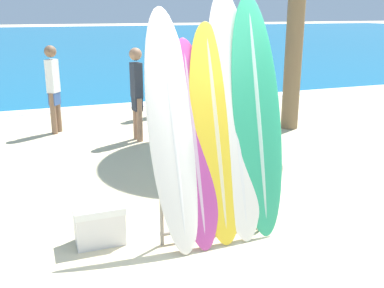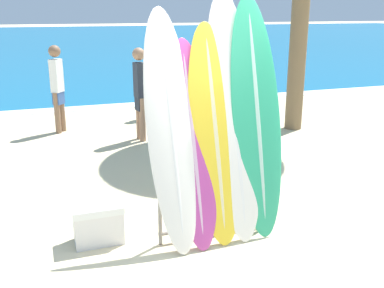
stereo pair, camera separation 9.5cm
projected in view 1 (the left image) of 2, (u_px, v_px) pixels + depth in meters
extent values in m
plane|color=beige|center=(243.00, 260.00, 4.43)|extent=(160.00, 160.00, 0.00)
cube|color=#146693|center=(44.00, 39.00, 38.09)|extent=(120.00, 60.00, 0.00)
cube|color=white|center=(105.00, 107.00, 11.42)|extent=(120.00, 0.60, 0.01)
cylinder|color=gray|center=(162.00, 210.00, 4.61)|extent=(0.04, 0.04, 0.80)
cylinder|color=gray|center=(270.00, 193.00, 5.03)|extent=(0.04, 0.04, 0.80)
cylinder|color=gray|center=(219.00, 168.00, 4.71)|extent=(1.30, 0.04, 0.04)
cylinder|color=gray|center=(218.00, 225.00, 4.90)|extent=(1.30, 0.04, 0.04)
ellipsoid|color=silver|center=(173.00, 130.00, 4.53)|extent=(0.51, 0.89, 2.42)
ellipsoid|color=silver|center=(173.00, 130.00, 4.53)|extent=(0.09, 0.87, 2.33)
ellipsoid|color=#B23D8E|center=(194.00, 144.00, 4.60)|extent=(0.49, 0.76, 2.11)
ellipsoid|color=#CAA1BE|center=(194.00, 144.00, 4.60)|extent=(0.09, 0.74, 2.03)
ellipsoid|color=yellow|center=(216.00, 134.00, 4.68)|extent=(0.55, 0.74, 2.27)
ellipsoid|color=beige|center=(216.00, 134.00, 4.68)|extent=(0.10, 0.72, 2.18)
ellipsoid|color=silver|center=(235.00, 116.00, 4.76)|extent=(0.56, 0.85, 2.58)
ellipsoid|color=silver|center=(235.00, 116.00, 4.76)|extent=(0.10, 0.83, 2.48)
ellipsoid|color=#289E70|center=(257.00, 117.00, 4.81)|extent=(0.56, 0.73, 2.54)
ellipsoid|color=#9AC3B3|center=(257.00, 117.00, 4.81)|extent=(0.10, 0.72, 2.44)
cylinder|color=beige|center=(214.00, 121.00, 8.26)|extent=(0.12, 0.12, 0.83)
cylinder|color=beige|center=(214.00, 118.00, 8.43)|extent=(0.12, 0.12, 0.83)
cube|color=#478466|center=(214.00, 104.00, 8.26)|extent=(0.23, 0.27, 0.25)
cube|color=#3370BC|center=(215.00, 80.00, 8.14)|extent=(0.25, 0.30, 0.65)
sphere|color=beige|center=(215.00, 53.00, 8.00)|extent=(0.23, 0.23, 0.23)
cylinder|color=#A87A5B|center=(136.00, 118.00, 8.48)|extent=(0.11, 0.11, 0.82)
cylinder|color=#A87A5B|center=(139.00, 120.00, 8.33)|extent=(0.11, 0.11, 0.82)
cube|color=#282D38|center=(137.00, 104.00, 8.33)|extent=(0.17, 0.25, 0.25)
cube|color=#2D333D|center=(136.00, 80.00, 8.20)|extent=(0.19, 0.27, 0.64)
sphere|color=#A87A5B|center=(135.00, 54.00, 8.06)|extent=(0.23, 0.23, 0.23)
cylinder|color=#846047|center=(53.00, 114.00, 8.84)|extent=(0.11, 0.11, 0.82)
cylinder|color=#846047|center=(58.00, 112.00, 9.01)|extent=(0.11, 0.11, 0.82)
cube|color=#385693|center=(54.00, 98.00, 8.84)|extent=(0.25, 0.27, 0.25)
cube|color=white|center=(52.00, 76.00, 8.71)|extent=(0.27, 0.30, 0.64)
sphere|color=#846047|center=(50.00, 51.00, 8.58)|extent=(0.23, 0.23, 0.23)
cylinder|color=#A87A5B|center=(159.00, 99.00, 10.26)|extent=(0.12, 0.12, 0.85)
cylinder|color=#A87A5B|center=(158.00, 97.00, 10.43)|extent=(0.12, 0.12, 0.85)
cube|color=gold|center=(158.00, 85.00, 10.26)|extent=(0.18, 0.26, 0.26)
cube|color=#2D333D|center=(158.00, 65.00, 10.13)|extent=(0.20, 0.28, 0.67)
sphere|color=#A87A5B|center=(157.00, 43.00, 9.99)|extent=(0.24, 0.24, 0.24)
cylinder|color=brown|center=(296.00, 10.00, 8.73)|extent=(0.35, 0.35, 4.74)
cube|color=silver|center=(100.00, 227.00, 4.72)|extent=(0.50, 0.31, 0.35)
cube|color=white|center=(98.00, 209.00, 4.66)|extent=(0.52, 0.33, 0.08)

